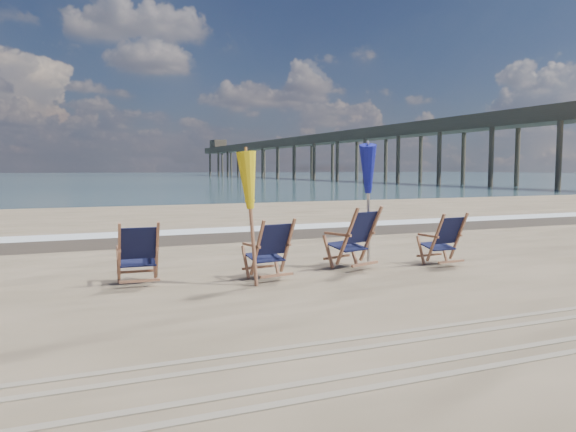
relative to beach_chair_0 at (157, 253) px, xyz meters
name	(u,v)px	position (x,y,z in m)	size (l,w,h in m)	color
ocean	(67,176)	(2.52, 126.64, -0.49)	(400.00, 400.00, 0.00)	#3E5D67
surf_foam	(203,231)	(2.52, 6.94, -0.49)	(200.00, 1.40, 0.01)	silver
wet_sand_strip	(218,237)	(2.52, 5.44, -0.49)	(200.00, 2.60, 0.00)	#42362A
tire_tracks	(481,341)	(2.52, -4.16, -0.49)	(80.00, 1.30, 0.01)	gray
beach_chair_0	(157,253)	(0.00, 0.00, 0.00)	(0.63, 0.71, 0.98)	#121536
beach_chair_1	(288,248)	(2.00, -0.34, 0.00)	(0.63, 0.71, 0.99)	#121536
beach_chair_2	(371,236)	(3.77, 0.02, 0.07)	(0.71, 0.80, 1.11)	#121536
beach_chair_3	(459,238)	(5.38, -0.39, 0.00)	(0.62, 0.70, 0.98)	#121536
umbrella_yellow	(252,187)	(1.30, -0.63, 0.99)	(0.30, 0.30, 2.00)	#A56A4A
umbrella_blue	(369,173)	(3.74, 0.06, 1.19)	(0.30, 0.30, 2.21)	#A5A5AD
fishing_pier	(329,151)	(40.52, 72.64, 4.16)	(4.40, 140.00, 9.30)	brown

